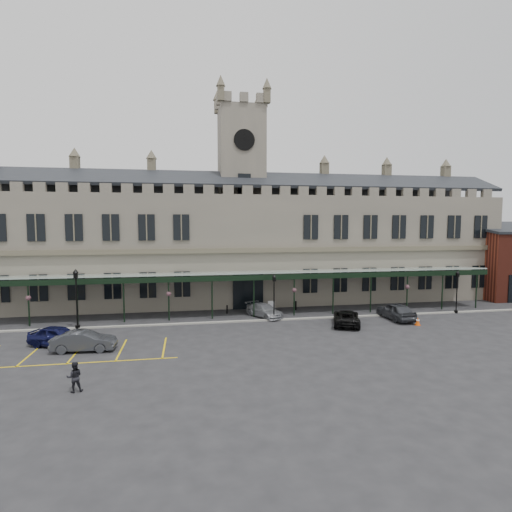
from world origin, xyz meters
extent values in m
plane|color=#232325|center=(0.00, 0.00, 0.00)|extent=(140.00, 140.00, 0.00)
cube|color=#625C51|center=(0.00, 16.00, 6.00)|extent=(60.00, 10.00, 12.00)
cube|color=brown|center=(0.00, 10.82, 6.20)|extent=(60.00, 0.35, 0.50)
cube|color=black|center=(0.00, 13.50, 13.80)|extent=(60.00, 4.77, 2.20)
cube|color=black|center=(0.00, 18.50, 13.80)|extent=(60.00, 4.77, 2.20)
cube|color=black|center=(0.00, 10.90, 1.90)|extent=(3.20, 0.18, 3.80)
cube|color=#625C51|center=(0.00, 16.00, 11.00)|extent=(5.00, 5.00, 22.00)
cylinder|color=silver|center=(0.00, 13.44, 18.00)|extent=(2.20, 0.12, 2.20)
cylinder|color=black|center=(0.00, 13.37, 18.00)|extent=(2.30, 0.04, 2.30)
cube|color=black|center=(0.00, 13.44, 13.00)|extent=(1.40, 0.12, 2.80)
cube|color=#8C9E93|center=(0.00, 9.00, 4.10)|extent=(50.00, 4.00, 0.40)
cube|color=black|center=(0.00, 7.00, 3.85)|extent=(50.00, 0.18, 0.50)
cube|color=gray|center=(0.00, 5.50, 0.06)|extent=(60.00, 0.40, 0.12)
cylinder|color=#332314|center=(-22.00, 25.00, 6.00)|extent=(0.70, 0.70, 12.00)
sphere|color=black|center=(-22.00, 25.00, 13.00)|extent=(6.00, 6.00, 6.00)
cylinder|color=#332314|center=(8.00, 25.00, 6.00)|extent=(0.70, 0.70, 12.00)
sphere|color=black|center=(8.00, 25.00, 13.00)|extent=(6.00, 6.00, 6.00)
cylinder|color=#332314|center=(24.00, 25.00, 6.00)|extent=(0.70, 0.70, 12.00)
sphere|color=black|center=(24.00, 25.00, 13.00)|extent=(6.00, 6.00, 6.00)
cylinder|color=black|center=(-15.58, 5.47, 0.17)|extent=(0.40, 0.40, 0.33)
cylinder|color=black|center=(-15.58, 5.47, 2.23)|extent=(0.13, 0.13, 4.46)
cube|color=black|center=(-15.58, 5.47, 4.63)|extent=(0.31, 0.31, 0.45)
cone|color=black|center=(-15.58, 5.47, 5.02)|extent=(0.49, 0.49, 0.33)
cylinder|color=black|center=(1.54, 5.18, 0.14)|extent=(0.34, 0.34, 0.28)
cylinder|color=black|center=(1.54, 5.18, 1.89)|extent=(0.11, 0.11, 3.79)
cube|color=black|center=(1.54, 5.18, 3.93)|extent=(0.27, 0.27, 0.38)
cone|color=black|center=(1.54, 5.18, 4.26)|extent=(0.42, 0.42, 0.28)
cylinder|color=black|center=(20.31, 5.35, 0.14)|extent=(0.33, 0.33, 0.28)
cylinder|color=black|center=(20.31, 5.35, 1.86)|extent=(0.11, 0.11, 3.72)
cube|color=black|center=(20.31, 5.35, 3.86)|extent=(0.26, 0.26, 0.37)
cone|color=black|center=(20.31, 5.35, 4.19)|extent=(0.41, 0.41, 0.28)
cube|color=#DE4807|center=(13.78, 1.62, 0.02)|extent=(0.39, 0.39, 0.04)
cone|color=#DE4807|center=(13.78, 1.62, 0.36)|extent=(0.45, 0.45, 0.72)
cylinder|color=silver|center=(13.78, 1.62, 0.46)|extent=(0.30, 0.30, 0.10)
cylinder|color=black|center=(2.05, 8.73, 0.25)|extent=(0.06, 0.06, 0.50)
cube|color=silver|center=(2.05, 8.73, 0.60)|extent=(0.70, 0.07, 1.20)
cylinder|color=black|center=(-2.41, 9.13, 0.42)|extent=(0.15, 0.15, 0.84)
cylinder|color=black|center=(4.79, 9.40, 0.48)|extent=(0.17, 0.17, 0.95)
imported|color=black|center=(-15.67, 0.60, 0.75)|extent=(4.73, 3.36, 1.50)
imported|color=#33363A|center=(-13.54, -0.82, 0.71)|extent=(4.40, 1.71, 1.43)
imported|color=#94979B|center=(1.00, 7.06, 0.63)|extent=(3.58, 4.70, 1.27)
imported|color=black|center=(7.62, 2.87, 0.66)|extent=(3.71, 5.22, 1.32)
imported|color=#33363A|center=(13.00, 4.01, 0.79)|extent=(2.07, 4.72, 1.58)
imported|color=black|center=(-12.30, -8.02, 0.82)|extent=(0.92, 0.79, 1.64)
camera|label=1|loc=(-6.26, -30.10, 9.05)|focal=28.00mm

